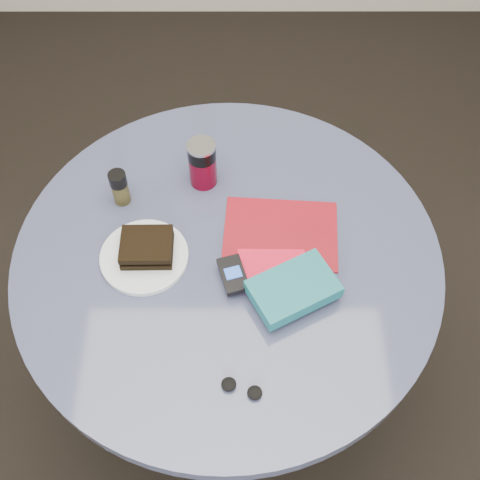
{
  "coord_description": "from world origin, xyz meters",
  "views": [
    {
      "loc": [
        0.03,
        -0.77,
        1.92
      ],
      "look_at": [
        0.03,
        0.0,
        0.8
      ],
      "focal_mm": 45.0,
      "sensor_mm": 36.0,
      "label": 1
    }
  ],
  "objects_px": {
    "novel": "(293,289)",
    "mp3_player": "(233,275)",
    "red_book": "(271,270)",
    "plate": "(144,257)",
    "table": "(228,287)",
    "pepper_grinder": "(120,187)",
    "soda_can": "(202,164)",
    "headphones": "(242,388)",
    "sandwich": "(147,247)",
    "magazine": "(281,234)"
  },
  "relations": [
    {
      "from": "novel",
      "to": "mp3_player",
      "type": "bearing_deg",
      "value": 134.24
    },
    {
      "from": "red_book",
      "to": "mp3_player",
      "type": "distance_m",
      "value": 0.09
    },
    {
      "from": "plate",
      "to": "mp3_player",
      "type": "bearing_deg",
      "value": -16.2
    },
    {
      "from": "red_book",
      "to": "mp3_player",
      "type": "height_order",
      "value": "mp3_player"
    },
    {
      "from": "table",
      "to": "plate",
      "type": "relative_size",
      "value": 4.9
    },
    {
      "from": "table",
      "to": "pepper_grinder",
      "type": "relative_size",
      "value": 10.25
    },
    {
      "from": "soda_can",
      "to": "headphones",
      "type": "xyz_separation_m",
      "value": [
        0.09,
        -0.55,
        -0.06
      ]
    },
    {
      "from": "table",
      "to": "pepper_grinder",
      "type": "distance_m",
      "value": 0.37
    },
    {
      "from": "novel",
      "to": "mp3_player",
      "type": "relative_size",
      "value": 1.76
    },
    {
      "from": "table",
      "to": "sandwich",
      "type": "xyz_separation_m",
      "value": [
        -0.18,
        -0.01,
        0.2
      ]
    },
    {
      "from": "soda_can",
      "to": "red_book",
      "type": "bearing_deg",
      "value": -58.98
    },
    {
      "from": "soda_can",
      "to": "pepper_grinder",
      "type": "height_order",
      "value": "soda_can"
    },
    {
      "from": "red_book",
      "to": "headphones",
      "type": "bearing_deg",
      "value": -103.17
    },
    {
      "from": "soda_can",
      "to": "headphones",
      "type": "bearing_deg",
      "value": -80.2
    },
    {
      "from": "sandwich",
      "to": "plate",
      "type": "bearing_deg",
      "value": -136.43
    },
    {
      "from": "soda_can",
      "to": "magazine",
      "type": "height_order",
      "value": "soda_can"
    },
    {
      "from": "plate",
      "to": "pepper_grinder",
      "type": "distance_m",
      "value": 0.19
    },
    {
      "from": "headphones",
      "to": "sandwich",
      "type": "bearing_deg",
      "value": 123.62
    },
    {
      "from": "headphones",
      "to": "mp3_player",
      "type": "bearing_deg",
      "value": 94.14
    },
    {
      "from": "mp3_player",
      "to": "red_book",
      "type": "bearing_deg",
      "value": 14.1
    },
    {
      "from": "pepper_grinder",
      "to": "magazine",
      "type": "distance_m",
      "value": 0.4
    },
    {
      "from": "plate",
      "to": "sandwich",
      "type": "height_order",
      "value": "sandwich"
    },
    {
      "from": "plate",
      "to": "mp3_player",
      "type": "distance_m",
      "value": 0.21
    },
    {
      "from": "table",
      "to": "red_book",
      "type": "xyz_separation_m",
      "value": [
        0.1,
        -0.05,
        0.17
      ]
    },
    {
      "from": "soda_can",
      "to": "red_book",
      "type": "height_order",
      "value": "soda_can"
    },
    {
      "from": "table",
      "to": "red_book",
      "type": "relative_size",
      "value": 6.49
    },
    {
      "from": "sandwich",
      "to": "novel",
      "type": "distance_m",
      "value": 0.35
    },
    {
      "from": "sandwich",
      "to": "red_book",
      "type": "height_order",
      "value": "sandwich"
    },
    {
      "from": "plate",
      "to": "headphones",
      "type": "distance_m",
      "value": 0.39
    },
    {
      "from": "plate",
      "to": "headphones",
      "type": "xyz_separation_m",
      "value": [
        0.22,
        -0.32,
        0.0
      ]
    },
    {
      "from": "novel",
      "to": "sandwich",
      "type": "bearing_deg",
      "value": 133.61
    },
    {
      "from": "sandwich",
      "to": "novel",
      "type": "xyz_separation_m",
      "value": [
        0.33,
        -0.11,
        0.0
      ]
    },
    {
      "from": "table",
      "to": "novel",
      "type": "bearing_deg",
      "value": -39.19
    },
    {
      "from": "table",
      "to": "sandwich",
      "type": "relative_size",
      "value": 8.46
    },
    {
      "from": "plate",
      "to": "red_book",
      "type": "bearing_deg",
      "value": -7.4
    },
    {
      "from": "sandwich",
      "to": "pepper_grinder",
      "type": "height_order",
      "value": "pepper_grinder"
    },
    {
      "from": "soda_can",
      "to": "mp3_player",
      "type": "relative_size",
      "value": 1.25
    },
    {
      "from": "magazine",
      "to": "red_book",
      "type": "relative_size",
      "value": 1.75
    },
    {
      "from": "table",
      "to": "soda_can",
      "type": "relative_size",
      "value": 7.68
    },
    {
      "from": "headphones",
      "to": "novel",
      "type": "bearing_deg",
      "value": 62.27
    },
    {
      "from": "red_book",
      "to": "soda_can",
      "type": "bearing_deg",
      "value": 121.58
    },
    {
      "from": "pepper_grinder",
      "to": "novel",
      "type": "xyz_separation_m",
      "value": [
        0.41,
        -0.27,
        -0.01
      ]
    },
    {
      "from": "red_book",
      "to": "novel",
      "type": "relative_size",
      "value": 0.84
    },
    {
      "from": "pepper_grinder",
      "to": "plate",
      "type": "bearing_deg",
      "value": -67.99
    },
    {
      "from": "pepper_grinder",
      "to": "red_book",
      "type": "relative_size",
      "value": 0.63
    },
    {
      "from": "magazine",
      "to": "red_book",
      "type": "height_order",
      "value": "red_book"
    },
    {
      "from": "table",
      "to": "novel",
      "type": "height_order",
      "value": "novel"
    },
    {
      "from": "sandwich",
      "to": "novel",
      "type": "bearing_deg",
      "value": -18.53
    },
    {
      "from": "table",
      "to": "red_book",
      "type": "distance_m",
      "value": 0.21
    },
    {
      "from": "sandwich",
      "to": "soda_can",
      "type": "distance_m",
      "value": 0.26
    }
  ]
}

